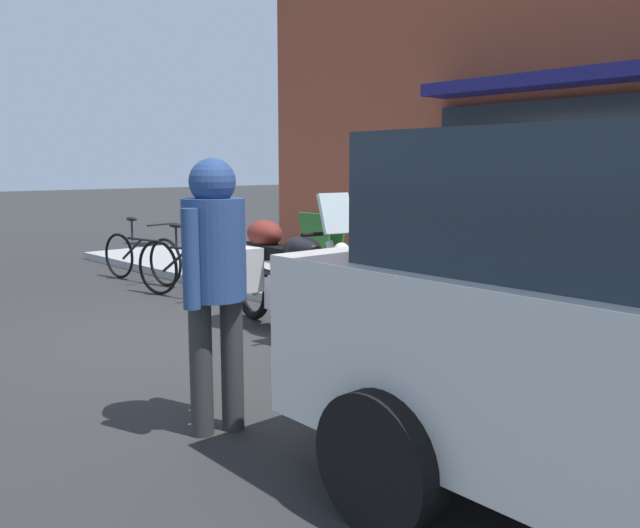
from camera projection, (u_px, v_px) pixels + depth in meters
The scene contains 6 objects.
ground_plane at pixel (206, 334), 6.47m from camera, with size 80.00×80.00×0.00m, color #292929.
touring_motorcycle at pixel (282, 271), 6.50m from camera, with size 2.20×0.64×1.41m.
parked_bicycle at pixel (188, 269), 8.12m from camera, with size 1.76×0.58×0.95m.
pedestrian_walking at pixel (214, 263), 3.95m from camera, with size 0.49×0.53×1.70m.
sandwich_board_sign at pixel (323, 245), 8.98m from camera, with size 0.55×0.41×0.90m.
second_bicycle_by_cafe at pixel (141, 256), 9.34m from camera, with size 1.72×0.48×0.93m.
Camera 1 is at (5.38, -3.45, 1.65)m, focal length 36.79 mm.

